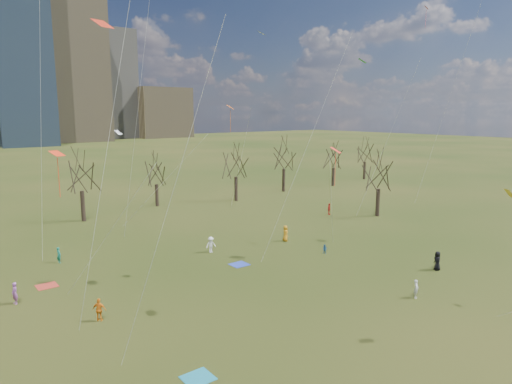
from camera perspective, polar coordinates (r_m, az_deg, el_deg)
ground at (r=35.25m, az=12.48°, el=-13.99°), size 500.00×500.00×0.00m
bare_tree_row at (r=63.19m, az=-14.30°, el=2.30°), size 113.04×29.80×9.50m
blanket_teal at (r=26.75m, az=-7.28°, el=-22.06°), size 1.60×1.50×0.03m
blanket_navy at (r=43.53m, az=-2.11°, el=-9.03°), size 1.60×1.50×0.03m
blanket_crimson at (r=42.13m, az=-24.68°, el=-10.63°), size 1.60×1.50×0.03m
person_1 at (r=38.00m, az=19.38°, el=-11.35°), size 0.64×0.58×1.46m
person_4 at (r=33.99m, az=-19.00°, el=-13.75°), size 0.97×0.94×1.63m
person_6 at (r=44.94m, az=21.73°, el=-7.98°), size 0.95×1.02×1.76m
person_7 at (r=39.25m, az=-27.93°, el=-11.12°), size 0.53×0.68×1.66m
person_8 at (r=47.03m, az=8.60°, el=-7.09°), size 0.48×0.55×0.96m
person_9 at (r=47.12m, az=-5.65°, el=-6.56°), size 1.13×0.73×1.64m
person_10 at (r=64.77m, az=9.13°, el=-2.11°), size 1.00×0.81×1.59m
person_12 at (r=50.95m, az=3.69°, el=-5.18°), size 0.80×1.01×1.80m
person_13 at (r=47.61m, az=-23.43°, el=-7.24°), size 0.47×0.62×1.54m
kites_airborne at (r=42.72m, az=-0.02°, el=8.71°), size 50.62×49.07×36.33m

